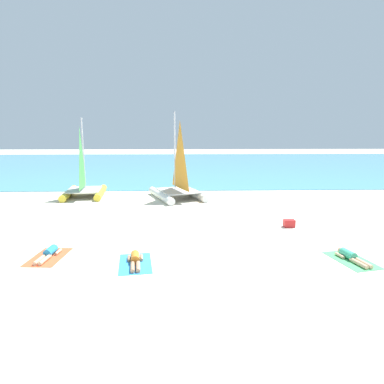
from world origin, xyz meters
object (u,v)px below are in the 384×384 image
sailboat_white (178,186)px  towel_right (352,260)px  towel_left (48,257)px  towel_middle (135,263)px  sunbather_right (351,256)px  sunbather_left (49,253)px  sailboat_yellow (84,185)px  sunbather_middle (135,259)px  cooler_box (289,223)px

sailboat_white → towel_right: size_ratio=3.05×
towel_left → towel_middle: 3.32m
towel_right → sunbather_right: 0.14m
towel_left → towel_right: same height
towel_middle → sunbather_left: bearing=166.4°
sailboat_white → towel_right: bearing=-81.1°
sunbather_left → sailboat_yellow: bearing=103.5°
sunbather_left → sunbather_middle: (3.23, -0.72, 0.00)m
towel_left → towel_right: 10.88m
towel_left → sunbather_right: size_ratio=1.22×
sunbather_left → sunbather_middle: 3.30m
sailboat_white → cooler_box: 8.90m
cooler_box → towel_middle: bearing=-147.6°
sailboat_yellow → sunbather_right: 17.54m
sailboat_white → towel_middle: 11.45m
sailboat_white → cooler_box: bearing=-72.9°
towel_left → towel_right: size_ratio=1.00×
sunbather_right → sailboat_yellow: bearing=124.8°
sunbather_middle → towel_right: 7.63m
towel_middle → sunbather_middle: size_ratio=1.21×
sailboat_yellow → sailboat_white: (6.51, -0.81, 0.06)m
towel_middle → towel_right: bearing=0.3°
sunbather_left → sunbather_right: 10.86m
towel_middle → sailboat_white: bearing=83.1°
sunbather_left → sailboat_white: bearing=70.4°
sunbather_left → sunbather_right: size_ratio=1.00×
towel_middle → sunbather_middle: sunbather_middle is taller
towel_left → towel_middle: bearing=-12.5°
sunbather_left → towel_right: bearing=0.1°
towel_right → cooler_box: (-0.89, 4.22, 0.17)m
sailboat_yellow → cooler_box: bearing=-40.5°
sunbather_middle → towel_right: sunbather_middle is taller
sailboat_yellow → sunbather_left: size_ratio=3.44×
sailboat_white → sunbather_middle: sailboat_white is taller
towel_left → cooler_box: (9.97, 3.55, 0.17)m
sailboat_white → towel_middle: sailboat_white is taller
sailboat_white → towel_middle: bearing=-117.0°
towel_right → sunbather_right: bearing=101.8°
sunbather_middle → cooler_box: (6.74, 4.20, 0.05)m
sailboat_white → sunbather_right: 12.86m
sunbather_right → cooler_box: bearing=90.1°
sailboat_white → towel_left: (-4.62, -10.62, -0.86)m
sailboat_yellow → sailboat_white: size_ratio=0.93×
sunbather_middle → cooler_box: 7.94m
sailboat_yellow → towel_left: (1.89, -11.43, -0.80)m
towel_left → sunbather_left: bearing=86.0°
sailboat_yellow → cooler_box: sailboat_yellow is taller
towel_middle → sailboat_yellow: bearing=112.9°
towel_left → sunbather_right: 10.86m
sailboat_white → sunbather_middle: bearing=-117.1°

